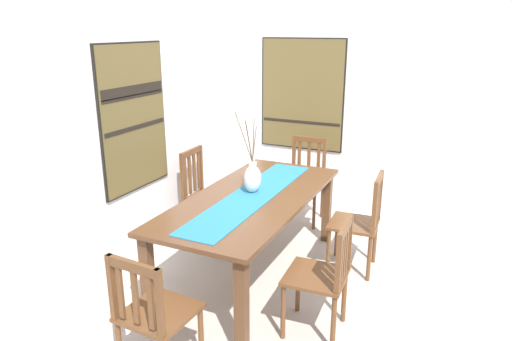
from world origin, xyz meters
TOP-DOWN VIEW (x-y plane):
  - ground_plane at (0.00, 0.00)m, footprint 6.40×6.40m
  - wall_back at (0.00, 1.86)m, footprint 6.40×0.12m
  - wall_side at (1.86, 0.00)m, footprint 0.12×6.40m
  - dining_table at (-0.06, 0.71)m, footprint 2.09×0.93m
  - table_runner at (-0.06, 0.71)m, footprint 1.92×0.36m
  - centerpiece_vase at (0.02, 0.75)m, footprint 0.29×0.21m
  - chair_0 at (0.44, 1.52)m, footprint 0.43×0.43m
  - chair_1 at (-1.46, 0.71)m, footprint 0.44×0.44m
  - chair_2 at (0.46, -0.12)m, footprint 0.45×0.45m
  - chair_3 at (1.34, 0.72)m, footprint 0.44×0.44m
  - chair_4 at (-0.57, -0.09)m, footprint 0.44×0.44m
  - painting_on_back_wall at (-0.22, 1.79)m, footprint 0.85×0.05m
  - painting_on_side_wall at (1.79, 0.95)m, footprint 0.05×1.02m

SIDE VIEW (x-z plane):
  - ground_plane at x=0.00m, z-range -0.03..0.00m
  - chair_1 at x=-1.46m, z-range 0.02..0.90m
  - chair_4 at x=-0.57m, z-range 0.03..0.91m
  - chair_3 at x=1.34m, z-range 0.01..0.95m
  - chair_2 at x=0.46m, z-range 0.03..0.94m
  - chair_0 at x=0.44m, z-range 0.01..0.96m
  - dining_table at x=-0.06m, z-range 0.28..1.04m
  - table_runner at x=-0.06m, z-range 0.76..0.77m
  - centerpiece_vase at x=0.02m, z-range 0.54..1.24m
  - wall_back at x=0.00m, z-range 0.00..2.70m
  - wall_side at x=1.86m, z-range 0.00..2.70m
  - painting_on_side_wall at x=1.79m, z-range 0.72..2.02m
  - painting_on_back_wall at x=-0.22m, z-range 0.72..2.02m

